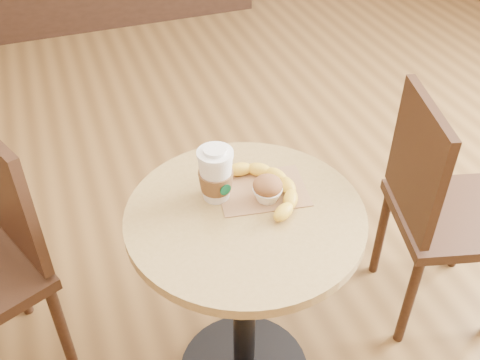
{
  "coord_description": "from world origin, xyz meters",
  "views": [
    {
      "loc": [
        -0.45,
        -1.09,
        1.75
      ],
      "look_at": [
        -0.07,
        -0.04,
        0.83
      ],
      "focal_mm": 42.0,
      "sensor_mm": 36.0,
      "label": 1
    }
  ],
  "objects": [
    {
      "name": "kraft_bag",
      "position": [
        0.01,
        -0.01,
        0.75
      ],
      "size": [
        0.26,
        0.21,
        0.0
      ],
      "primitive_type": "cube",
      "rotation": [
        0.0,
        0.0,
        -0.15
      ],
      "color": "#966C49",
      "rests_on": "cafe_table"
    },
    {
      "name": "muffin",
      "position": [
        0.01,
        -0.05,
        0.79
      ],
      "size": [
        0.08,
        0.08,
        0.07
      ],
      "color": "white",
      "rests_on": "kraft_bag"
    },
    {
      "name": "banana",
      "position": [
        0.02,
        -0.03,
        0.77
      ],
      "size": [
        0.2,
        0.3,
        0.04
      ],
      "primitive_type": null,
      "rotation": [
        0.0,
        0.0,
        0.13
      ],
      "color": "yellow",
      "rests_on": "kraft_bag"
    },
    {
      "name": "cafe_table",
      "position": [
        -0.07,
        -0.08,
        0.51
      ],
      "size": [
        0.64,
        0.64,
        0.75
      ],
      "color": "black",
      "rests_on": "ground"
    },
    {
      "name": "chair_right",
      "position": [
        0.65,
        -0.01,
        0.49
      ],
      "size": [
        0.48,
        0.48,
        0.89
      ],
      "rotation": [
        0.0,
        0.0,
        1.31
      ],
      "color": "#341E12",
      "rests_on": "ground"
    },
    {
      "name": "coffee_cup",
      "position": [
        -0.12,
        0.01,
        0.82
      ],
      "size": [
        0.1,
        0.1,
        0.16
      ],
      "rotation": [
        0.0,
        0.0,
        0.24
      ],
      "color": "white",
      "rests_on": "cafe_table"
    }
  ]
}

